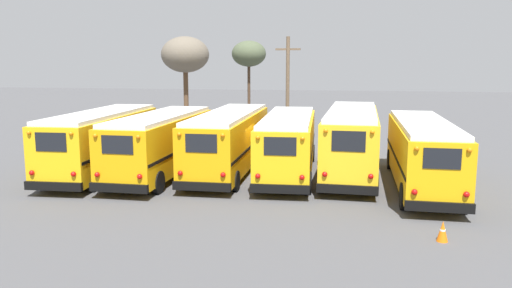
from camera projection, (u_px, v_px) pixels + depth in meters
ground_plane at (256, 175)px, 25.26m from camera, size 160.00×160.00×0.00m
school_bus_0 at (102, 140)px, 25.42m from camera, size 2.98×9.88×3.18m
school_bus_1 at (161, 142)px, 25.00m from camera, size 2.67×9.77×3.10m
school_bus_2 at (229, 139)px, 25.96m from camera, size 2.73×10.94×3.11m
school_bus_3 at (288, 142)px, 25.10m from camera, size 2.93×10.16×3.05m
school_bus_4 at (351, 139)px, 25.18m from camera, size 2.87×10.60×3.33m
school_bus_5 at (422, 151)px, 22.55m from camera, size 2.56×10.42×3.05m
utility_pole at (288, 87)px, 36.08m from camera, size 1.80×0.26×7.49m
bare_tree_0 at (249, 54)px, 44.71m from camera, size 3.08×3.08×7.60m
bare_tree_1 at (185, 55)px, 40.39m from camera, size 3.87×3.87×7.75m
traffic_cone at (443, 231)px, 15.83m from camera, size 0.36×0.36×0.67m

